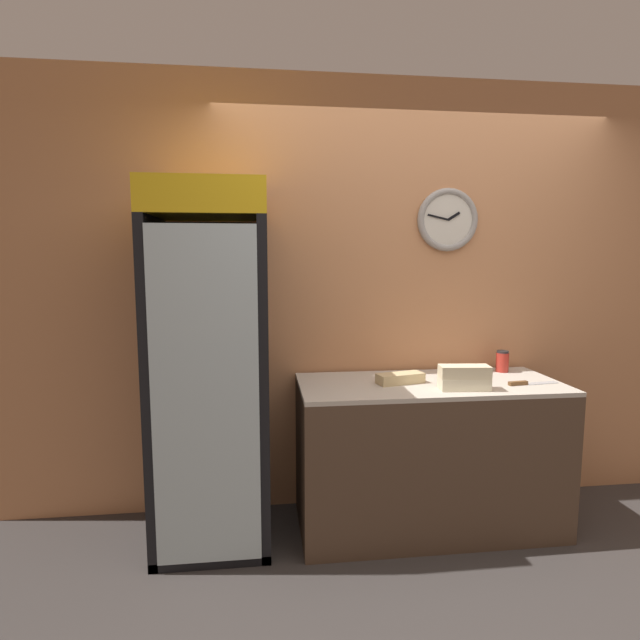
{
  "coord_description": "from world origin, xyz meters",
  "views": [
    {
      "loc": [
        -0.98,
        -1.87,
        1.6
      ],
      "look_at": [
        -0.64,
        0.92,
        1.25
      ],
      "focal_mm": 28.0,
      "sensor_mm": 36.0,
      "label": 1
    }
  ],
  "objects": [
    {
      "name": "sandwich_stack_middle",
      "position": [
        0.13,
        0.69,
        0.98
      ],
      "size": [
        0.28,
        0.14,
        0.07
      ],
      "color": "beige",
      "rests_on": "sandwich_stack_bottom"
    },
    {
      "name": "sandwich_stack_bottom",
      "position": [
        0.13,
        0.69,
        0.91
      ],
      "size": [
        0.28,
        0.13,
        0.07
      ],
      "color": "beige",
      "rests_on": "prep_counter"
    },
    {
      "name": "wall_back",
      "position": [
        0.0,
        1.25,
        1.35
      ],
      "size": [
        5.2,
        0.1,
        2.7
      ],
      "color": "tan",
      "rests_on": "ground_plane"
    },
    {
      "name": "sandwich_flat_left",
      "position": [
        -0.18,
        0.87,
        0.91
      ],
      "size": [
        0.29,
        0.17,
        0.06
      ],
      "color": "tan",
      "rests_on": "prep_counter"
    },
    {
      "name": "chefs_knife",
      "position": [
        0.53,
        0.75,
        0.89
      ],
      "size": [
        0.31,
        0.08,
        0.02
      ],
      "color": "silver",
      "rests_on": "prep_counter"
    },
    {
      "name": "condiment_jar",
      "position": [
        0.55,
        1.08,
        0.95
      ],
      "size": [
        0.08,
        0.08,
        0.14
      ],
      "color": "#B72D23",
      "rests_on": "prep_counter"
    },
    {
      "name": "beverage_cooler",
      "position": [
        -1.25,
        0.92,
        1.07
      ],
      "size": [
        0.63,
        0.64,
        1.99
      ],
      "color": "black",
      "rests_on": "ground_plane"
    },
    {
      "name": "ground_plane",
      "position": [
        0.0,
        0.0,
        0.0
      ],
      "size": [
        14.0,
        14.0,
        0.0
      ],
      "primitive_type": "plane",
      "color": "#383330"
    },
    {
      "name": "prep_counter",
      "position": [
        0.0,
        0.87,
        0.44
      ],
      "size": [
        1.53,
        0.65,
        0.88
      ],
      "color": "#4C3828",
      "rests_on": "ground_plane"
    }
  ]
}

